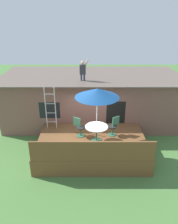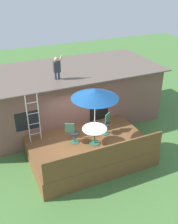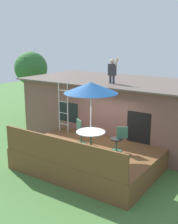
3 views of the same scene
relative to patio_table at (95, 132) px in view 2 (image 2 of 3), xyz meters
name	(u,v)px [view 2 (image 2 of 3)]	position (x,y,z in m)	size (l,w,h in m)	color
ground_plane	(88,157)	(-0.21, 0.17, -1.39)	(40.00, 40.00, 0.00)	#477538
house	(61,96)	(-0.21, 3.77, 0.08)	(10.50, 4.50, 2.91)	brown
deck	(88,150)	(-0.21, 0.17, -0.99)	(5.07, 3.47, 0.80)	brown
deck_railing	(107,156)	(-0.21, -1.51, -0.14)	(4.97, 0.08, 0.90)	brown
patio_table	(95,132)	(0.00, 0.00, 0.00)	(1.04, 1.04, 0.74)	#33664C
patio_umbrella	(95,94)	(0.00, 0.00, 1.76)	(1.90, 1.90, 2.54)	silver
step_ladder	(34,119)	(-2.25, 1.23, 0.51)	(0.52, 0.04, 2.20)	silver
person_figure	(57,66)	(-0.66, 2.67, 2.13)	(0.47, 0.20, 1.11)	#33384C
patio_chair_left	(73,133)	(-0.81, 0.47, -0.13)	(0.58, 0.44, 0.92)	#33664C
patio_chair_right	(106,124)	(0.84, 0.57, -0.13)	(0.56, 0.46, 0.92)	#33664C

